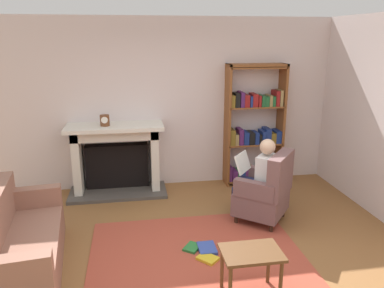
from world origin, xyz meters
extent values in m
plane|color=brown|center=(0.00, 0.00, 0.00)|extent=(14.00, 14.00, 0.00)
cube|color=silver|center=(0.00, 2.55, 1.35)|extent=(5.60, 0.10, 2.70)
cube|color=silver|center=(2.65, 1.25, 1.35)|extent=(0.10, 5.20, 2.70)
cube|color=#A54330|center=(0.00, 0.30, 0.01)|extent=(2.40, 1.80, 0.01)
cube|color=#4C4742|center=(-0.92, 2.18, 0.03)|extent=(1.50, 0.64, 0.05)
cube|color=black|center=(-0.92, 2.40, 0.40)|extent=(0.98, 0.20, 0.70)
cube|color=silver|center=(-1.51, 2.28, 0.52)|extent=(0.12, 0.44, 1.05)
cube|color=silver|center=(-0.33, 2.28, 0.52)|extent=(0.12, 0.44, 1.05)
cube|color=silver|center=(-0.92, 2.28, 0.97)|extent=(1.30, 0.44, 0.16)
cube|color=silver|center=(-0.92, 2.22, 1.08)|extent=(1.46, 0.56, 0.06)
cylinder|color=brown|center=(-1.06, 2.20, 1.19)|extent=(0.14, 0.14, 0.16)
cylinder|color=white|center=(-1.06, 2.14, 1.21)|extent=(0.10, 0.01, 0.10)
cube|color=brown|center=(0.87, 2.34, 0.99)|extent=(0.04, 0.32, 1.98)
cube|color=brown|center=(1.78, 2.34, 0.99)|extent=(0.04, 0.32, 1.98)
cube|color=brown|center=(1.33, 2.34, 1.96)|extent=(0.96, 0.32, 0.04)
cube|color=brown|center=(1.33, 2.34, 0.06)|extent=(0.92, 0.32, 0.02)
cube|color=#4C1E59|center=(0.92, 2.33, 0.20)|extent=(0.05, 0.26, 0.25)
cube|color=#4C1E59|center=(1.00, 2.33, 0.16)|extent=(0.08, 0.26, 0.17)
cube|color=#1E592D|center=(1.07, 2.33, 0.15)|extent=(0.05, 0.26, 0.16)
cube|color=navy|center=(1.14, 2.33, 0.16)|extent=(0.07, 0.26, 0.18)
cube|color=#4C1E59|center=(1.20, 2.33, 0.20)|extent=(0.05, 0.26, 0.26)
cube|color=#4C1E59|center=(1.27, 2.33, 0.16)|extent=(0.07, 0.26, 0.17)
cube|color=brown|center=(1.33, 2.33, 0.17)|extent=(0.04, 0.26, 0.19)
cube|color=#1E592D|center=(1.39, 2.33, 0.15)|extent=(0.06, 0.26, 0.16)
cube|color=navy|center=(1.45, 2.33, 0.16)|extent=(0.06, 0.26, 0.17)
cube|color=#4C1E59|center=(1.51, 2.33, 0.20)|extent=(0.05, 0.26, 0.25)
cube|color=#4C1E59|center=(1.57, 2.33, 0.16)|extent=(0.05, 0.26, 0.17)
cube|color=brown|center=(1.63, 2.33, 0.16)|extent=(0.06, 0.26, 0.18)
cube|color=maroon|center=(1.69, 2.33, 0.17)|extent=(0.05, 0.26, 0.19)
cube|color=#1E592D|center=(1.75, 2.33, 0.18)|extent=(0.07, 0.26, 0.21)
cube|color=brown|center=(1.33, 2.34, 0.68)|extent=(0.92, 0.32, 0.02)
cube|color=brown|center=(0.94, 2.33, 0.82)|extent=(0.08, 0.26, 0.25)
cube|color=#997F4C|center=(1.01, 2.33, 0.78)|extent=(0.05, 0.26, 0.17)
cube|color=#4C1E59|center=(1.08, 2.33, 0.82)|extent=(0.07, 0.26, 0.25)
cube|color=navy|center=(1.17, 2.33, 0.79)|extent=(0.08, 0.26, 0.20)
cube|color=black|center=(1.26, 2.33, 0.79)|extent=(0.09, 0.26, 0.19)
cube|color=navy|center=(1.35, 2.33, 0.79)|extent=(0.07, 0.26, 0.19)
cube|color=black|center=(1.41, 2.33, 0.77)|extent=(0.04, 0.26, 0.16)
cube|color=navy|center=(1.46, 2.33, 0.80)|extent=(0.06, 0.26, 0.21)
cube|color=navy|center=(1.54, 2.33, 0.82)|extent=(0.09, 0.26, 0.25)
cube|color=brown|center=(1.63, 2.33, 0.78)|extent=(0.08, 0.26, 0.17)
cube|color=navy|center=(1.72, 2.33, 0.79)|extent=(0.09, 0.26, 0.20)
cube|color=brown|center=(1.33, 2.34, 1.30)|extent=(0.92, 0.32, 0.02)
cube|color=brown|center=(0.93, 2.33, 1.41)|extent=(0.06, 0.26, 0.19)
cube|color=black|center=(1.00, 2.33, 1.42)|extent=(0.07, 0.26, 0.22)
cube|color=#4C1E59|center=(1.08, 2.33, 1.43)|extent=(0.06, 0.26, 0.24)
cube|color=maroon|center=(1.15, 2.33, 1.41)|extent=(0.08, 0.26, 0.19)
cube|color=navy|center=(1.22, 2.33, 1.40)|extent=(0.04, 0.26, 0.17)
cube|color=maroon|center=(1.29, 2.33, 1.42)|extent=(0.09, 0.26, 0.20)
cube|color=maroon|center=(1.36, 2.33, 1.40)|extent=(0.04, 0.26, 0.18)
cube|color=#1E592D|center=(1.42, 2.33, 1.40)|extent=(0.05, 0.26, 0.17)
cube|color=#1E592D|center=(1.48, 2.33, 1.40)|extent=(0.07, 0.26, 0.16)
cube|color=#997F4C|center=(1.55, 2.33, 1.40)|extent=(0.05, 0.26, 0.18)
cube|color=#1E592D|center=(1.60, 2.33, 1.40)|extent=(0.05, 0.26, 0.16)
cube|color=maroon|center=(1.66, 2.33, 1.44)|extent=(0.06, 0.26, 0.24)
cube|color=#997F4C|center=(1.72, 2.33, 1.44)|extent=(0.05, 0.26, 0.25)
cube|color=brown|center=(1.33, 2.34, 1.92)|extent=(0.92, 0.32, 0.02)
cylinder|color=#331E14|center=(0.98, 1.33, 0.06)|extent=(0.05, 0.05, 0.12)
cylinder|color=#331E14|center=(0.65, 0.94, 0.06)|extent=(0.05, 0.05, 0.12)
cylinder|color=#331E14|center=(1.35, 1.03, 0.06)|extent=(0.05, 0.05, 0.12)
cylinder|color=#331E14|center=(1.02, 0.63, 0.06)|extent=(0.05, 0.05, 0.12)
cube|color=brown|center=(1.00, 0.98, 0.27)|extent=(0.87, 0.88, 0.30)
cube|color=brown|center=(1.19, 0.83, 0.70)|extent=(0.53, 0.60, 0.55)
cube|color=brown|center=(1.17, 1.19, 0.53)|extent=(0.49, 0.43, 0.22)
cube|color=brown|center=(0.83, 0.78, 0.53)|extent=(0.49, 0.43, 0.22)
cube|color=silver|center=(1.04, 0.95, 0.67)|extent=(0.36, 0.37, 0.50)
sphere|color=#D8AD8C|center=(1.04, 0.95, 1.04)|extent=(0.20, 0.20, 0.20)
cube|color=#191E3F|center=(0.93, 1.14, 0.47)|extent=(0.39, 0.35, 0.12)
cube|color=#191E3F|center=(0.83, 1.02, 0.47)|extent=(0.39, 0.35, 0.12)
cylinder|color=#191E3F|center=(0.79, 1.26, 0.21)|extent=(0.10, 0.10, 0.42)
cylinder|color=#191E3F|center=(0.69, 1.14, 0.21)|extent=(0.10, 0.10, 0.42)
cube|color=white|center=(0.78, 1.16, 0.77)|extent=(0.31, 0.35, 0.25)
cube|color=#936452|center=(-1.82, 0.26, 0.20)|extent=(0.89, 1.77, 0.40)
cube|color=#936452|center=(-1.73, -0.50, 0.52)|extent=(0.71, 0.24, 0.24)
cube|color=#936452|center=(-1.91, 1.03, 0.52)|extent=(0.71, 0.24, 0.24)
cube|color=brown|center=(0.38, -0.49, 0.47)|extent=(0.56, 0.39, 0.03)
cylinder|color=brown|center=(0.14, -0.64, 0.23)|extent=(0.04, 0.04, 0.45)
cylinder|color=brown|center=(0.62, -0.64, 0.23)|extent=(0.04, 0.04, 0.45)
cylinder|color=brown|center=(0.14, -0.33, 0.23)|extent=(0.04, 0.04, 0.45)
cylinder|color=brown|center=(0.62, -0.33, 0.23)|extent=(0.04, 0.04, 0.45)
cube|color=gold|center=(0.10, 0.15, 0.03)|extent=(0.27, 0.27, 0.03)
cube|color=#334CA5|center=(0.40, 0.24, 0.03)|extent=(0.22, 0.23, 0.04)
cube|color=#334CA5|center=(0.14, 0.35, 0.03)|extent=(0.20, 0.27, 0.04)
cube|color=#267233|center=(-0.03, 0.40, 0.03)|extent=(0.25, 0.26, 0.03)
camera|label=1|loc=(-0.66, -3.41, 2.39)|focal=35.00mm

